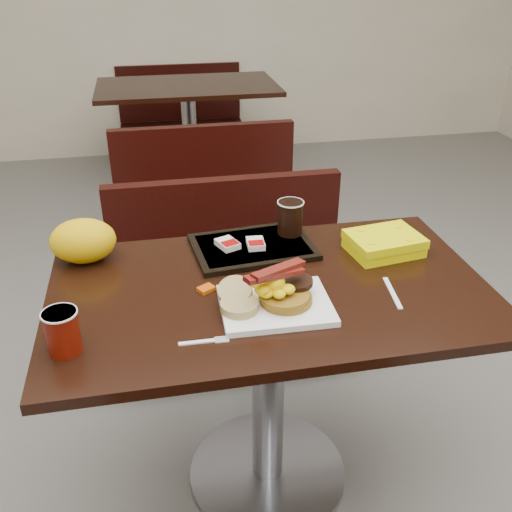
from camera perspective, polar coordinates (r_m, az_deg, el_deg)
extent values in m
cube|color=slate|center=(2.06, 1.14, -21.08)|extent=(6.00, 7.00, 0.01)
cube|color=white|center=(1.47, 1.98, -4.95)|extent=(0.29, 0.23, 0.02)
cylinder|color=#886316|center=(1.47, 3.03, -4.10)|extent=(0.17, 0.17, 0.03)
cylinder|color=black|center=(1.49, 4.07, -2.59)|extent=(0.11, 0.11, 0.01)
ellipsoid|color=#F2BF04|center=(1.44, 1.85, -2.86)|extent=(0.11, 0.10, 0.05)
cylinder|color=#A18B55|center=(1.43, -1.68, -5.03)|extent=(0.12, 0.12, 0.02)
cylinder|color=#A18B55|center=(1.47, -2.10, -3.54)|extent=(0.12, 0.12, 0.05)
cylinder|color=#8D1105|center=(1.37, -18.83, -7.23)|extent=(0.10, 0.10, 0.11)
cube|color=white|center=(1.58, 13.53, -3.60)|extent=(0.03, 0.16, 0.00)
cube|color=#BD4808|center=(1.55, -5.03, -3.30)|extent=(0.05, 0.05, 0.01)
cube|color=#8C0504|center=(1.57, -1.01, -2.63)|extent=(0.04, 0.04, 0.01)
cube|color=black|center=(1.75, -0.32, 0.91)|extent=(0.38, 0.29, 0.02)
cube|color=silver|center=(1.73, -2.87, 1.22)|extent=(0.08, 0.09, 0.02)
cube|color=silver|center=(1.73, -0.05, 1.26)|extent=(0.05, 0.07, 0.02)
cylinder|color=black|center=(1.79, 3.45, 3.86)|extent=(0.09, 0.09, 0.11)
cube|color=#E1D803|center=(1.77, 12.72, 1.24)|extent=(0.23, 0.19, 0.06)
ellipsoid|color=#E3C307|center=(1.73, -16.96, 1.47)|extent=(0.20, 0.15, 0.13)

